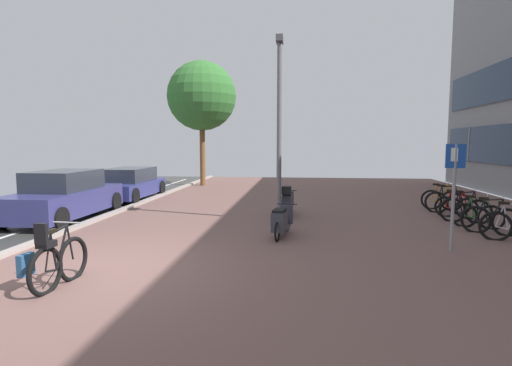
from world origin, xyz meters
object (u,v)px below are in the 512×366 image
(bicycle_foreground, at_px, (56,262))
(scooter_mid, at_px, (281,221))
(bicycle_rack_03, at_px, (465,210))
(parked_car_far, at_px, (129,184))
(scooter_near, at_px, (287,202))
(parked_car_near, at_px, (65,197))
(bicycle_rack_04, at_px, (456,207))
(bicycle_rack_00, at_px, (512,227))
(bicycle_rack_05, at_px, (447,203))
(parking_sign, at_px, (454,185))
(street_tree, at_px, (202,96))
(bicycle_rack_02, at_px, (477,216))
(lamp_post, at_px, (279,119))
(bicycle_rack_06, at_px, (441,200))
(bicycle_rack_01, at_px, (491,220))

(bicycle_foreground, distance_m, scooter_mid, 5.06)
(bicycle_rack_03, xyz_separation_m, parked_car_far, (-11.69, 3.72, 0.26))
(scooter_near, bearing_deg, parked_car_near, -170.29)
(bicycle_rack_04, relative_size, scooter_mid, 0.66)
(bicycle_rack_00, height_order, bicycle_rack_03, same)
(scooter_near, bearing_deg, bicycle_rack_04, 3.14)
(bicycle_rack_05, distance_m, parking_sign, 5.08)
(bicycle_rack_04, bearing_deg, street_tree, 139.73)
(bicycle_rack_02, bearing_deg, parking_sign, -122.31)
(bicycle_rack_04, xyz_separation_m, parking_sign, (-1.57, -3.96, 1.08))
(bicycle_foreground, distance_m, scooter_near, 7.44)
(bicycle_foreground, distance_m, bicycle_rack_03, 10.54)
(bicycle_rack_00, xyz_separation_m, bicycle_rack_04, (-0.11, 2.99, -0.02))
(bicycle_rack_04, bearing_deg, bicycle_rack_00, -87.87)
(bicycle_rack_02, bearing_deg, bicycle_foreground, -148.01)
(bicycle_rack_02, height_order, lamp_post, lamp_post)
(bicycle_rack_03, distance_m, bicycle_rack_04, 0.75)
(bicycle_rack_04, xyz_separation_m, scooter_near, (-5.14, -0.28, 0.13))
(bicycle_rack_03, distance_m, bicycle_rack_05, 1.50)
(parked_car_near, relative_size, parking_sign, 1.85)
(bicycle_rack_02, distance_m, street_tree, 14.72)
(bicycle_rack_03, bearing_deg, bicycle_rack_06, 87.42)
(bicycle_rack_04, xyz_separation_m, bicycle_rack_06, (0.07, 1.50, 0.01))
(bicycle_rack_03, xyz_separation_m, bicycle_rack_04, (0.03, 0.75, -0.02))
(parked_car_far, bearing_deg, bicycle_rack_05, -10.74)
(bicycle_rack_04, height_order, parking_sign, parking_sign)
(parked_car_near, distance_m, parking_sign, 10.57)
(bicycle_rack_06, bearing_deg, scooter_mid, -138.93)
(parking_sign, bearing_deg, scooter_mid, 166.80)
(parked_car_far, bearing_deg, parked_car_near, -91.03)
(bicycle_rack_06, xyz_separation_m, scooter_near, (-5.21, -1.78, 0.11))
(bicycle_rack_02, distance_m, lamp_post, 6.00)
(bicycle_rack_01, distance_m, scooter_mid, 5.29)
(bicycle_rack_01, bearing_deg, parked_car_near, 176.02)
(bicycle_rack_01, xyz_separation_m, lamp_post, (-5.38, 1.28, 2.62))
(parked_car_far, distance_m, parking_sign, 12.32)
(bicycle_rack_01, distance_m, bicycle_rack_06, 3.74)
(bicycle_rack_03, relative_size, bicycle_rack_04, 1.22)
(bicycle_rack_02, relative_size, scooter_mid, 0.75)
(lamp_post, bearing_deg, bicycle_rack_01, -13.39)
(scooter_mid, xyz_separation_m, lamp_post, (-0.16, 2.15, 2.58))
(parking_sign, xyz_separation_m, lamp_post, (-3.80, 3.00, 1.56))
(bicycle_rack_01, height_order, bicycle_rack_06, bicycle_rack_01)
(bicycle_rack_02, height_order, bicycle_rack_04, bicycle_rack_02)
(bicycle_rack_06, height_order, parked_car_far, parked_car_far)
(parked_car_near, bearing_deg, bicycle_rack_00, -7.51)
(bicycle_rack_00, xyz_separation_m, scooter_near, (-5.25, 2.71, 0.10))
(bicycle_rack_01, bearing_deg, bicycle_rack_00, -81.90)
(bicycle_rack_02, bearing_deg, bicycle_rack_00, -85.24)
(scooter_near, xyz_separation_m, street_tree, (-4.81, 8.71, 4.30))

